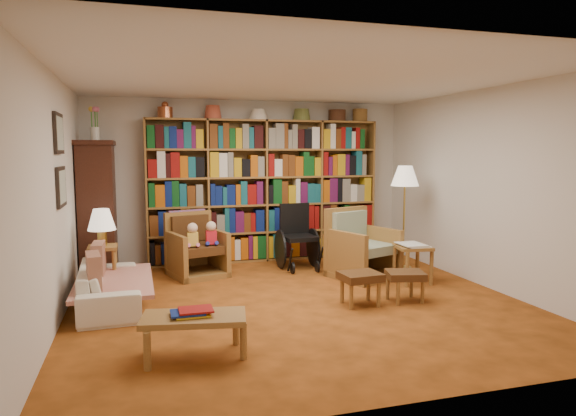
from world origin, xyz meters
name	(u,v)px	position (x,y,z in m)	size (l,w,h in m)	color
floor	(297,302)	(0.00, 0.00, 0.00)	(5.00, 5.00, 0.00)	#A35019
ceiling	(297,79)	(0.00, 0.00, 2.50)	(5.00, 5.00, 0.00)	silver
wall_back	(250,181)	(0.00, 2.50, 1.25)	(5.00, 5.00, 0.00)	silver
wall_front	(411,223)	(0.00, -2.50, 1.25)	(5.00, 5.00, 0.00)	silver
wall_left	(55,199)	(-2.50, 0.00, 1.25)	(5.00, 5.00, 0.00)	silver
wall_right	(487,189)	(2.50, 0.00, 1.25)	(5.00, 5.00, 0.00)	silver
bookshelf	(265,186)	(0.20, 2.33, 1.17)	(3.60, 0.30, 2.42)	olive
curio_cabinet	(98,207)	(-2.25, 2.00, 0.95)	(0.50, 0.95, 2.40)	#39180F
framed_pictures	(60,160)	(-2.48, 0.30, 1.62)	(0.03, 0.52, 0.97)	black
sofa	(110,286)	(-2.05, 0.43, 0.23)	(0.62, 1.58, 0.46)	beige
sofa_throw	(114,279)	(-2.00, 0.43, 0.30)	(0.82, 1.53, 0.04)	beige
cushion_left	(99,261)	(-2.18, 0.78, 0.45)	(0.13, 0.41, 0.41)	maroon
cushion_right	(94,274)	(-2.18, 0.08, 0.45)	(0.13, 0.42, 0.42)	maroon
side_table_lamp	(103,260)	(-2.15, 1.06, 0.40)	(0.35, 0.35, 0.57)	olive
table_lamp	(102,221)	(-2.15, 1.06, 0.88)	(0.33, 0.33, 0.45)	#B5943A
armchair_leather	(197,249)	(-0.96, 1.65, 0.36)	(0.89, 0.90, 0.88)	olive
armchair_sage	(360,251)	(1.19, 0.92, 0.36)	(1.02, 1.02, 0.94)	olive
wheelchair	(297,239)	(0.52, 1.67, 0.43)	(0.54, 0.76, 0.95)	black
floor_lamp	(405,180)	(1.99, 1.16, 1.30)	(0.40, 0.40, 1.51)	#B5943A
side_table_papers	(413,252)	(1.70, 0.38, 0.41)	(0.48, 0.48, 0.52)	olive
footstool_a	(360,279)	(0.64, -0.32, 0.30)	(0.46, 0.40, 0.37)	#442912
footstool_b	(405,277)	(1.19, -0.34, 0.29)	(0.48, 0.44, 0.35)	#442912
coffee_table	(194,321)	(-1.30, -1.27, 0.31)	(0.92, 0.58, 0.41)	olive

